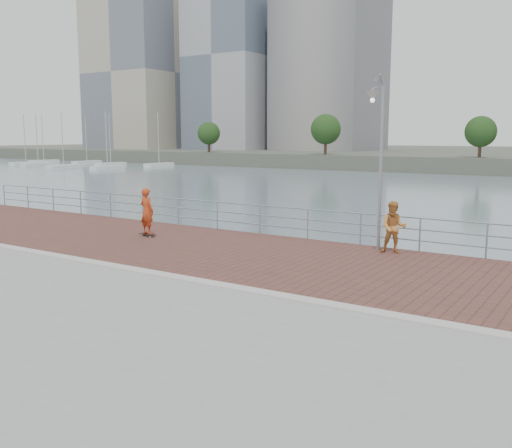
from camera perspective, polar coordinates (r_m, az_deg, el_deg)
The scene contains 10 objects.
water at distance 15.18m, azimuth -4.26°, elevation -13.40°, with size 400.00×400.00×0.00m, color slate.
seawall at distance 11.56m, azimuth -20.17°, elevation -15.94°, with size 40.00×24.00×2.00m, color gray.
brick_lane at distance 17.44m, azimuth 2.89°, elevation -3.51°, with size 40.00×6.80×0.02m, color brown.
curb at distance 14.53m, azimuth -4.35°, elevation -5.98°, with size 40.00×0.40×0.06m, color #B7B5AD.
guardrail at distance 20.28m, azimuth 7.76°, elevation 0.12°, with size 39.06×0.06×1.13m.
street_lamp at distance 18.49m, azimuth 12.05°, elevation 8.88°, with size 0.39×1.14×5.36m.
skateboard at distance 21.62m, azimuth -10.79°, elevation -1.04°, with size 0.73×0.25×0.08m.
skateboarder at distance 21.49m, azimuth -10.86°, elevation 1.26°, with size 0.63×0.41×1.72m, color #BC3B19.
bystander at distance 18.62m, azimuth 13.61°, elevation -0.33°, with size 0.81×0.63×1.66m, color #C8803A.
marina at distance 113.43m, azimuth -17.31°, elevation 5.79°, with size 31.08×20.06×9.76m.
Camera 1 is at (8.59, -11.12, 3.75)m, focal length 40.00 mm.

